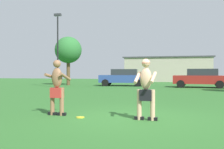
# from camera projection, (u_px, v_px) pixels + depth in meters

# --- Properties ---
(ground_plane) EXTENTS (80.00, 80.00, 0.00)m
(ground_plane) POSITION_uv_depth(u_px,v_px,m) (133.00, 118.00, 7.44)
(ground_plane) COLOR #2D6628
(player_with_cap) EXTENTS (0.63, 0.58, 1.69)m
(player_with_cap) POSITION_uv_depth(u_px,v_px,m) (146.00, 86.00, 7.13)
(player_with_cap) COLOR black
(player_with_cap) RESTS_ON ground_plane
(player_in_red) EXTENTS (0.66, 0.60, 1.69)m
(player_in_red) POSITION_uv_depth(u_px,v_px,m) (57.00, 86.00, 7.95)
(player_in_red) COLOR black
(player_in_red) RESTS_ON ground_plane
(frisbee) EXTENTS (0.24, 0.24, 0.03)m
(frisbee) POSITION_uv_depth(u_px,v_px,m) (80.00, 117.00, 7.52)
(frisbee) COLOR yellow
(frisbee) RESTS_ON ground_plane
(car_blue_near_post) EXTENTS (4.45, 2.34, 1.58)m
(car_blue_near_post) POSITION_uv_depth(u_px,v_px,m) (123.00, 77.00, 24.70)
(car_blue_near_post) COLOR #2D478C
(car_blue_near_post) RESTS_ON ground_plane
(car_red_mid_lot) EXTENTS (4.44, 2.33, 1.58)m
(car_red_mid_lot) POSITION_uv_depth(u_px,v_px,m) (201.00, 78.00, 22.01)
(car_red_mid_lot) COLOR maroon
(car_red_mid_lot) RESTS_ON ground_plane
(lamp_post) EXTENTS (0.60, 0.24, 6.19)m
(lamp_post) POSITION_uv_depth(u_px,v_px,m) (58.00, 43.00, 21.86)
(lamp_post) COLOR black
(lamp_post) RESTS_ON ground_plane
(outbuilding_behind_lot) EXTENTS (11.80, 6.63, 3.37)m
(outbuilding_behind_lot) POSITION_uv_depth(u_px,v_px,m) (168.00, 69.00, 37.03)
(outbuilding_behind_lot) COLOR #B2A893
(outbuilding_behind_lot) RESTS_ON ground_plane
(tree_near_building) EXTENTS (2.65, 2.65, 4.82)m
(tree_near_building) POSITION_uv_depth(u_px,v_px,m) (68.00, 50.00, 25.94)
(tree_near_building) COLOR brown
(tree_near_building) RESTS_ON ground_plane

